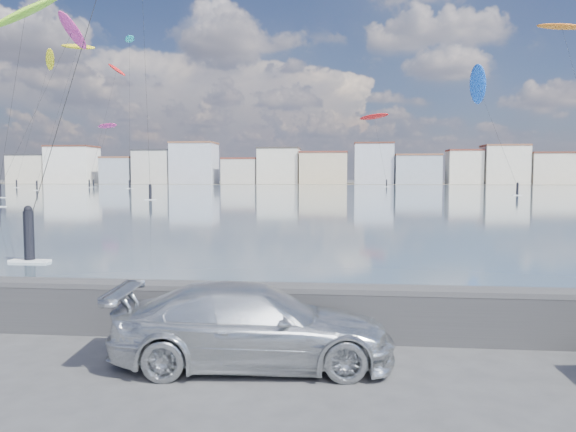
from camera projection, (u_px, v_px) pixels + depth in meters
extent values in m
plane|color=#333335|center=(186.00, 394.00, 7.80)|extent=(700.00, 700.00, 0.00)
cube|color=#3C5168|center=(335.00, 192.00, 98.55)|extent=(500.00, 177.00, 0.00)
cube|color=#4C473D|center=(342.00, 183.00, 206.15)|extent=(500.00, 60.00, 0.00)
cube|color=#28282B|center=(227.00, 314.00, 10.44)|extent=(400.00, 0.35, 0.90)
cylinder|color=#28282B|center=(227.00, 290.00, 10.41)|extent=(400.00, 0.36, 0.36)
cube|color=beige|center=(32.00, 170.00, 203.71)|extent=(14.00, 11.00, 10.00)
cube|color=#2D2D33|center=(31.00, 155.00, 203.32)|extent=(14.28, 11.22, 0.60)
cube|color=white|center=(72.00, 166.00, 201.96)|extent=(16.00, 12.00, 13.00)
cube|color=#562D23|center=(72.00, 147.00, 201.47)|extent=(16.32, 12.24, 0.60)
cube|color=#9EA8B7|center=(119.00, 171.00, 200.27)|extent=(11.00, 10.00, 9.00)
cube|color=brown|center=(119.00, 158.00, 199.92)|extent=(11.22, 10.20, 0.60)
cube|color=beige|center=(154.00, 168.00, 198.81)|extent=(13.00, 11.00, 11.50)
cube|color=#2D2D33|center=(154.00, 150.00, 198.37)|extent=(13.26, 11.22, 0.60)
cube|color=#B2B7C6|center=(194.00, 164.00, 197.19)|extent=(15.00, 12.00, 14.00)
cube|color=brown|center=(194.00, 143.00, 196.66)|extent=(15.30, 12.24, 0.60)
cube|color=beige|center=(241.00, 172.00, 195.65)|extent=(12.00, 10.00, 8.50)
cube|color=brown|center=(240.00, 159.00, 195.32)|extent=(12.24, 10.20, 0.60)
cube|color=beige|center=(279.00, 167.00, 194.10)|extent=(14.00, 11.00, 12.00)
cube|color=#383330|center=(279.00, 148.00, 193.64)|extent=(14.28, 11.22, 0.60)
cube|color=beige|center=(324.00, 169.00, 192.52)|extent=(16.00, 13.00, 10.50)
cube|color=brown|center=(324.00, 153.00, 192.12)|extent=(16.32, 13.26, 0.60)
cube|color=#B2B7C6|center=(374.00, 164.00, 190.62)|extent=(13.00, 10.00, 13.50)
cube|color=#562D23|center=(374.00, 143.00, 190.11)|extent=(13.26, 10.20, 0.60)
cube|color=#9EA8B7|center=(417.00, 170.00, 189.24)|extent=(15.00, 12.00, 9.50)
cube|color=brown|center=(417.00, 155.00, 188.87)|extent=(15.30, 12.24, 0.60)
cube|color=silver|center=(464.00, 168.00, 187.55)|extent=(11.00, 9.00, 11.00)
cube|color=brown|center=(465.00, 150.00, 187.13)|extent=(11.22, 9.18, 0.60)
cube|color=silver|center=(504.00, 166.00, 186.13)|extent=(14.00, 11.00, 12.50)
cube|color=brown|center=(505.00, 146.00, 185.65)|extent=(14.28, 11.22, 0.60)
cube|color=beige|center=(553.00, 169.00, 184.58)|extent=(16.00, 12.00, 10.00)
cube|color=#562D23|center=(554.00, 153.00, 184.20)|extent=(16.32, 12.24, 0.60)
imported|color=silver|center=(253.00, 325.00, 8.93)|extent=(4.61, 2.23, 1.29)
cube|color=white|center=(30.00, 261.00, 19.57)|extent=(1.40, 0.42, 0.08)
cylinder|color=black|center=(29.00, 235.00, 19.50)|extent=(0.36, 0.36, 1.70)
sphere|color=black|center=(28.00, 209.00, 19.44)|extent=(0.28, 0.28, 0.28)
ellipsoid|color=yellow|center=(50.00, 60.00, 148.41)|extent=(5.21, 7.68, 5.74)
cube|color=white|center=(17.00, 188.00, 135.29)|extent=(1.40, 0.42, 0.08)
cylinder|color=black|center=(17.00, 184.00, 135.22)|extent=(0.36, 0.36, 1.70)
sphere|color=black|center=(16.00, 180.00, 135.15)|extent=(0.28, 0.28, 0.28)
cylinder|color=black|center=(34.00, 118.00, 141.80)|extent=(0.86, 15.81, 32.33)
ellipsoid|color=blue|center=(478.00, 85.00, 97.58)|extent=(4.78, 9.97, 7.15)
cube|color=white|center=(517.00, 195.00, 84.00)|extent=(1.40, 0.42, 0.08)
cylinder|color=black|center=(517.00, 189.00, 83.93)|extent=(0.36, 0.36, 1.70)
sphere|color=black|center=(518.00, 183.00, 83.86)|extent=(0.28, 0.28, 0.28)
cylinder|color=black|center=(496.00, 132.00, 90.74)|extent=(2.92, 14.79, 17.46)
ellipsoid|color=#19BFBF|center=(130.00, 39.00, 132.55)|extent=(4.86, 8.18, 1.64)
cube|color=white|center=(129.00, 188.00, 127.59)|extent=(1.40, 0.42, 0.08)
cylinder|color=black|center=(129.00, 184.00, 127.52)|extent=(0.36, 0.36, 1.70)
sphere|color=black|center=(129.00, 180.00, 127.46)|extent=(0.28, 0.28, 0.28)
cylinder|color=black|center=(129.00, 110.00, 130.03)|extent=(2.20, 7.38, 33.87)
cube|color=white|center=(150.00, 200.00, 68.74)|extent=(1.40, 0.42, 0.08)
cylinder|color=black|center=(150.00, 192.00, 68.67)|extent=(0.36, 0.36, 1.70)
sphere|color=black|center=(150.00, 185.00, 68.61)|extent=(0.28, 0.28, 0.28)
cylinder|color=black|center=(146.00, 83.00, 71.28)|extent=(3.18, 6.97, 26.80)
ellipsoid|color=orange|center=(562.00, 27.00, 97.01)|extent=(8.52, 5.25, 2.36)
ellipsoid|color=red|center=(117.00, 70.00, 148.69)|extent=(7.56, 6.27, 5.11)
cube|color=white|center=(89.00, 187.00, 136.34)|extent=(1.40, 0.42, 0.08)
cylinder|color=black|center=(89.00, 184.00, 136.27)|extent=(0.36, 0.36, 1.70)
sphere|color=black|center=(89.00, 180.00, 136.21)|extent=(0.28, 0.28, 0.28)
cylinder|color=black|center=(104.00, 124.00, 142.47)|extent=(1.35, 14.89, 29.71)
ellipsoid|color=#E5338C|center=(73.00, 31.00, 87.50)|extent=(2.63, 7.93, 4.97)
cube|color=white|center=(0.00, 197.00, 75.49)|extent=(1.40, 0.42, 0.08)
cylinder|color=black|center=(0.00, 191.00, 75.42)|extent=(0.36, 0.36, 1.70)
sphere|color=black|center=(0.00, 184.00, 75.36)|extent=(0.28, 0.28, 0.28)
cylinder|color=black|center=(39.00, 104.00, 81.45)|extent=(3.71, 14.40, 24.25)
ellipsoid|color=#8CD826|center=(26.00, 12.00, 62.75)|extent=(8.16, 5.18, 5.02)
cylinder|color=black|center=(13.00, 95.00, 58.13)|extent=(2.85, 10.52, 19.99)
ellipsoid|color=#E5338C|center=(107.00, 126.00, 150.41)|extent=(7.71, 5.56, 1.97)
cube|color=white|center=(94.00, 187.00, 143.97)|extent=(1.40, 0.42, 0.08)
cylinder|color=black|center=(94.00, 183.00, 143.91)|extent=(0.36, 0.36, 1.70)
sphere|color=black|center=(94.00, 180.00, 143.84)|extent=(0.28, 0.28, 0.28)
cylinder|color=black|center=(101.00, 153.00, 147.15)|extent=(0.61, 7.77, 14.98)
ellipsoid|color=red|center=(374.00, 117.00, 158.66)|extent=(8.95, 5.59, 2.67)
cube|color=white|center=(386.00, 187.00, 145.92)|extent=(1.40, 0.42, 0.08)
cylinder|color=black|center=(387.00, 183.00, 145.85)|extent=(0.36, 0.36, 1.70)
sphere|color=black|center=(387.00, 180.00, 145.79)|extent=(0.28, 0.28, 0.28)
cylinder|color=black|center=(380.00, 148.00, 152.24)|extent=(2.85, 14.01, 18.31)
ellipsoid|color=yellow|center=(78.00, 47.00, 124.05)|extent=(10.39, 6.19, 3.41)
cube|color=white|center=(37.00, 190.00, 112.29)|extent=(1.40, 0.42, 0.08)
cylinder|color=black|center=(37.00, 186.00, 112.23)|extent=(0.36, 0.36, 1.70)
sphere|color=black|center=(37.00, 181.00, 112.16)|extent=(0.28, 0.28, 0.28)
cylinder|color=black|center=(58.00, 112.00, 118.12)|extent=(2.32, 14.42, 30.15)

